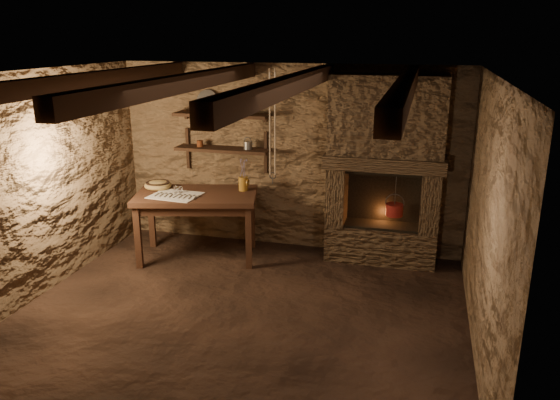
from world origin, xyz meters
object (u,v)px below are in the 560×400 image
(stoneware_jug, at_px, (243,177))
(wooden_bowl, at_px, (158,185))
(red_pot, at_px, (394,209))
(work_table, at_px, (198,223))
(iron_stockpot, at_px, (227,106))

(stoneware_jug, xyz_separation_m, wooden_bowl, (-1.09, -0.19, -0.13))
(stoneware_jug, relative_size, red_pot, 0.75)
(work_table, relative_size, red_pot, 3.05)
(stoneware_jug, distance_m, iron_stockpot, 0.93)
(work_table, xyz_separation_m, stoneware_jug, (0.53, 0.28, 0.57))
(work_table, height_order, stoneware_jug, stoneware_jug)
(iron_stockpot, height_order, red_pot, iron_stockpot)
(iron_stockpot, relative_size, red_pot, 0.44)
(stoneware_jug, bearing_deg, wooden_bowl, 166.72)
(work_table, xyz_separation_m, iron_stockpot, (0.23, 0.56, 1.40))
(work_table, relative_size, wooden_bowl, 4.76)
(work_table, relative_size, iron_stockpot, 6.95)
(stoneware_jug, height_order, wooden_bowl, stoneware_jug)
(iron_stockpot, bearing_deg, red_pot, -3.16)
(wooden_bowl, xyz_separation_m, red_pot, (2.96, 0.36, -0.18))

